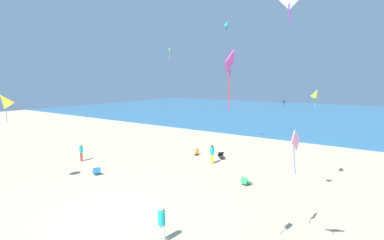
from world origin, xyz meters
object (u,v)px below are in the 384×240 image
Objects in this scene: person_0 at (162,222)px; person_3 at (81,151)px; beach_chair_near_camera at (246,182)px; beach_chair_mid_beach at (97,171)px; kite_pink at (295,142)px; person_2 at (212,153)px; kite_teal at (227,24)px; person_1 at (197,152)px; kite_lime at (316,93)px; kite_yellow at (5,100)px; kite_black at (284,101)px; kite_green at (169,50)px; kite_magenta at (230,64)px; beach_chair_far_right at (221,156)px.

person_0 is 14.50m from person_3.
beach_chair_mid_beach reaches higher than beach_chair_near_camera.
person_3 is 0.82× the size of kite_pink.
kite_teal reaches higher than person_2.
person_0 reaches higher than person_1.
kite_lime is at bearing 92.47° from kite_pink.
beach_chair_near_camera is 0.42× the size of kite_yellow.
kite_black is 30.56m from kite_yellow.
beach_chair_near_camera is 7.10m from kite_lime.
kite_black is at bearing 22.74° from person_2.
kite_green is at bearing -151.65° from person_1.
beach_chair_near_camera is 21.03m from kite_black.
kite_magenta is at bearing -47.76° from kite_green.
kite_pink is at bearing -41.16° from kite_green.
person_0 is 11.57m from person_2.
kite_black is (10.43, 23.19, 3.36)m from person_3.
person_1 is 15.33m from kite_yellow.
person_2 reaches higher than beach_chair_far_right.
person_1 is at bearing 156.67° from kite_lime.
kite_pink is at bearing 115.25° from person_0.
beach_chair_mid_beach is at bearing 167.40° from person_2.
person_1 is at bearing 68.39° from kite_yellow.
person_0 reaches higher than beach_chair_near_camera.
person_0 is 1.03× the size of kite_green.
kite_magenta is at bearing -62.39° from kite_teal.
kite_yellow is (-2.23, -4.62, 5.38)m from beach_chair_mid_beach.
beach_chair_far_right is at bearing -46.79° from person_3.
beach_chair_near_camera is 0.45× the size of kite_pink.
beach_chair_mid_beach is (-5.57, -8.86, -0.02)m from beach_chair_far_right.
kite_teal is at bearing -168.97° from person_0.
kite_pink is at bearing -87.53° from kite_lime.
kite_lime is (4.32, 7.83, 5.20)m from person_0.
person_1 reaches higher than beach_chair_mid_beach.
kite_magenta is 0.91× the size of kite_yellow.
kite_lime is at bearing 28.56° from kite_yellow.
kite_magenta is (-1.08, -3.79, 2.87)m from kite_pink.
kite_green is at bearing 146.62° from kite_lime.
beach_chair_far_right is 13.42m from kite_pink.
kite_lime reaches higher than kite_black.
kite_pink is (4.53, 2.97, 3.45)m from person_0.
kite_pink is 1.45× the size of kite_black.
kite_lime is 26.46m from kite_green.
beach_chair_mid_beach is 25.78m from kite_black.
beach_chair_far_right is at bearing 59.94° from kite_yellow.
person_2 is (2.53, -1.55, 0.67)m from person_1.
person_0 is 1.54× the size of kite_teal.
kite_magenta is 15.23m from kite_yellow.
kite_magenta is at bearing -95.74° from kite_lime.
kite_teal reaches higher than kite_magenta.
kite_magenta reaches higher than person_2.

